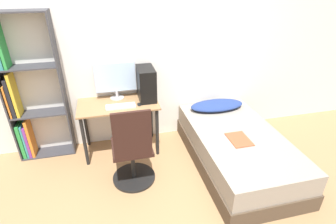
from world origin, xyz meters
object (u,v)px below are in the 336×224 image
(bed, at_px, (236,149))
(pc_tower, at_px, (146,84))
(keyboard, at_px, (121,106))
(monitor, at_px, (115,79))
(office_chair, at_px, (133,155))
(bookshelf, at_px, (23,96))

(bed, relative_size, pc_tower, 4.40)
(keyboard, xyz_separation_m, pc_tower, (0.36, 0.18, 0.21))
(monitor, bearing_deg, office_chair, -84.56)
(office_chair, height_order, keyboard, office_chair)
(bed, height_order, monitor, monitor)
(bed, height_order, pc_tower, pc_tower)
(bookshelf, distance_m, bed, 2.77)
(bed, xyz_separation_m, keyboard, (-1.39, 0.56, 0.51))
(monitor, height_order, keyboard, monitor)
(office_chair, relative_size, bed, 0.55)
(pc_tower, bearing_deg, bookshelf, 176.52)
(bookshelf, xyz_separation_m, keyboard, (1.17, -0.27, -0.15))
(monitor, distance_m, pc_tower, 0.41)
(bookshelf, xyz_separation_m, office_chair, (1.23, -0.87, -0.49))
(monitor, bearing_deg, bookshelf, -179.07)
(office_chair, bearing_deg, monitor, 95.44)
(bookshelf, height_order, pc_tower, bookshelf)
(bookshelf, relative_size, bed, 1.00)
(bed, xyz_separation_m, monitor, (-1.42, 0.85, 0.77))
(bookshelf, relative_size, monitor, 3.44)
(bookshelf, xyz_separation_m, bed, (2.56, -0.83, -0.66))
(pc_tower, bearing_deg, office_chair, -111.50)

